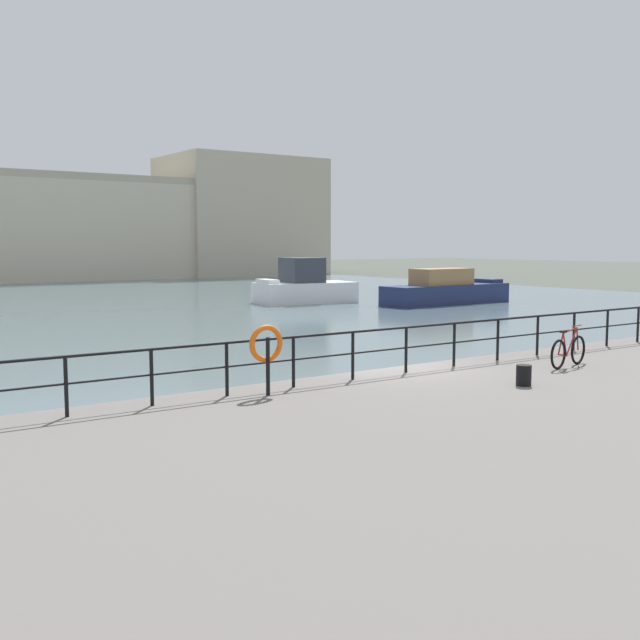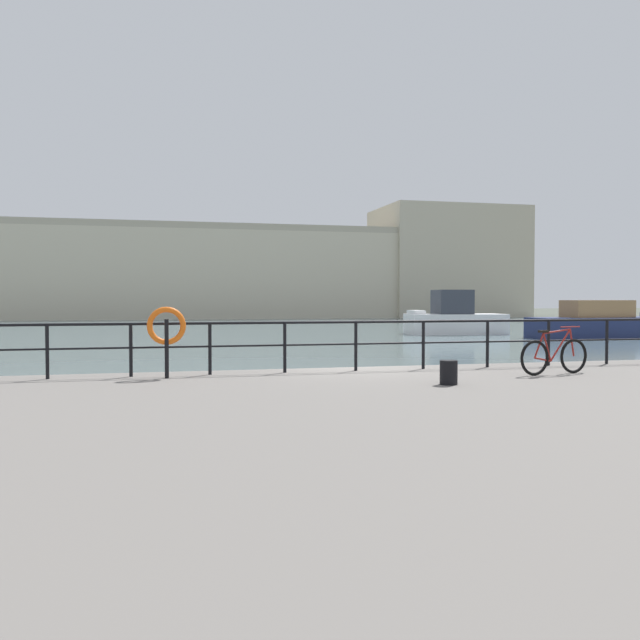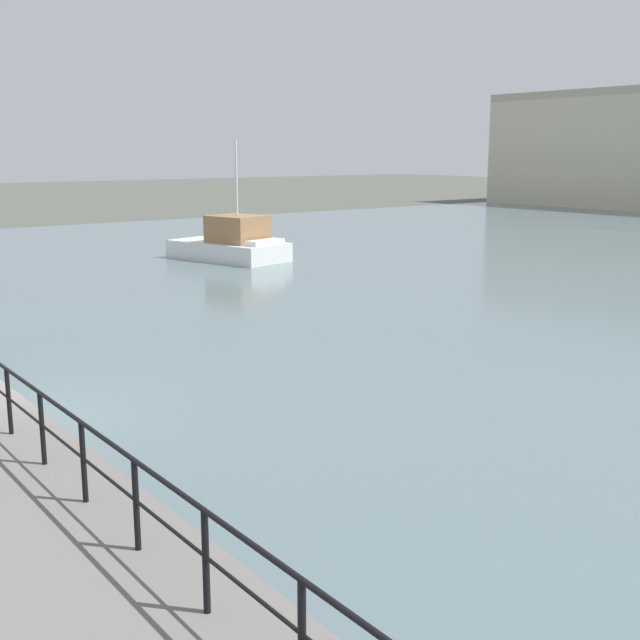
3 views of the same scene
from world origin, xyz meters
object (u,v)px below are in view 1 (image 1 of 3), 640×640
(mooring_bollard, at_px, (524,375))
(harbor_building, at_px, (32,227))
(parked_bicycle, at_px, (568,351))
(moored_red_daysailer, at_px, (446,290))
(moored_white_yacht, at_px, (304,287))
(life_ring_stand, at_px, (266,346))

(mooring_bollard, bearing_deg, harbor_building, 84.02)
(harbor_building, xyz_separation_m, parked_bicycle, (-4.22, -65.92, -4.20))
(harbor_building, bearing_deg, moored_red_daysailer, -73.63)
(harbor_building, xyz_separation_m, moored_white_yacht, (6.34, -38.68, -4.29))
(harbor_building, xyz_separation_m, moored_red_daysailer, (13.01, -44.27, -4.47))
(parked_bicycle, bearing_deg, moored_red_daysailer, 40.45)
(moored_white_yacht, relative_size, parked_bicycle, 3.64)
(moored_red_daysailer, relative_size, moored_white_yacht, 1.42)
(moored_red_daysailer, distance_m, moored_white_yacht, 8.71)
(parked_bicycle, bearing_deg, mooring_bollard, -171.89)
(harbor_building, distance_m, moored_red_daysailer, 46.36)
(moored_white_yacht, bearing_deg, mooring_bollard, 72.01)
(moored_red_daysailer, distance_m, life_ring_stand, 32.19)
(parked_bicycle, bearing_deg, life_ring_stand, 159.25)
(harbor_building, relative_size, moored_red_daysailer, 8.80)
(life_ring_stand, bearing_deg, parked_bicycle, -9.71)
(harbor_building, relative_size, mooring_bollard, 180.33)
(harbor_building, height_order, moored_white_yacht, harbor_building)
(moored_white_yacht, bearing_deg, harbor_building, -73.38)
(moored_red_daysailer, bearing_deg, life_ring_stand, -142.60)
(moored_white_yacht, distance_m, parked_bicycle, 29.22)
(moored_red_daysailer, distance_m, parked_bicycle, 27.67)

